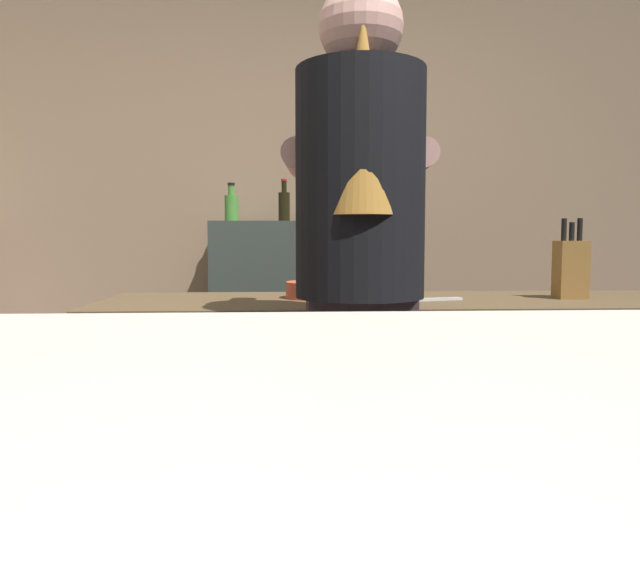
% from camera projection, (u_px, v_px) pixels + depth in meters
% --- Properties ---
extents(wall_back, '(5.20, 0.10, 2.70)m').
position_uv_depth(wall_back, '(300.00, 194.00, 3.44)').
color(wall_back, '#94755A').
rests_on(wall_back, ground).
extents(prep_counter, '(2.10, 0.60, 0.89)m').
position_uv_depth(prep_counter, '(408.00, 426.00, 2.11)').
color(prep_counter, brown).
rests_on(prep_counter, ground).
extents(back_shelf, '(0.82, 0.36, 1.19)m').
position_uv_depth(back_shelf, '(291.00, 334.00, 3.22)').
color(back_shelf, '#353E38').
rests_on(back_shelf, ground).
extents(bartender, '(0.44, 0.52, 1.76)m').
position_uv_depth(bartender, '(360.00, 269.00, 1.60)').
color(bartender, '#37282F').
rests_on(bartender, ground).
extents(knife_block, '(0.10, 0.08, 0.28)m').
position_uv_depth(knife_block, '(571.00, 268.00, 2.10)').
color(knife_block, olive).
rests_on(knife_block, prep_counter).
extents(mixing_bowl, '(0.21, 0.21, 0.06)m').
position_uv_depth(mixing_bowl, '(316.00, 290.00, 2.12)').
color(mixing_bowl, '#C14732').
rests_on(mixing_bowl, prep_counter).
extents(chefs_knife, '(0.24, 0.09, 0.01)m').
position_uv_depth(chefs_knife, '(428.00, 299.00, 2.03)').
color(chefs_knife, silver).
rests_on(chefs_knife, prep_counter).
extents(bottle_olive_oil, '(0.07, 0.07, 0.19)m').
position_uv_depth(bottle_olive_oil, '(330.00, 208.00, 3.18)').
color(bottle_olive_oil, red).
rests_on(bottle_olive_oil, back_shelf).
extents(bottle_hot_sauce, '(0.07, 0.07, 0.20)m').
position_uv_depth(bottle_hot_sauce, '(231.00, 207.00, 3.19)').
color(bottle_hot_sauce, '#478835').
rests_on(bottle_hot_sauce, back_shelf).
extents(bottle_vinegar, '(0.06, 0.06, 0.23)m').
position_uv_depth(bottle_vinegar, '(284.00, 205.00, 3.21)').
color(bottle_vinegar, black).
rests_on(bottle_vinegar, back_shelf).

